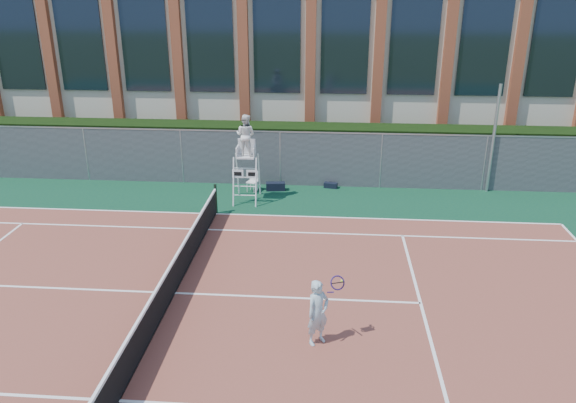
# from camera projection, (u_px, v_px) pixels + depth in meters

# --- Properties ---
(ground) EXTENTS (120.00, 120.00, 0.00)m
(ground) POSITION_uv_depth(u_px,v_px,m) (175.00, 294.00, 14.79)
(ground) COLOR #233814
(apron) EXTENTS (36.00, 20.00, 0.01)m
(apron) POSITION_uv_depth(u_px,v_px,m) (184.00, 276.00, 15.72)
(apron) COLOR #0C3627
(apron) RESTS_ON ground
(tennis_court) EXTENTS (23.77, 10.97, 0.02)m
(tennis_court) POSITION_uv_depth(u_px,v_px,m) (175.00, 293.00, 14.78)
(tennis_court) COLOR brown
(tennis_court) RESTS_ON apron
(tennis_net) EXTENTS (0.10, 11.30, 1.10)m
(tennis_net) POSITION_uv_depth(u_px,v_px,m) (173.00, 276.00, 14.60)
(tennis_net) COLOR black
(tennis_net) RESTS_ON ground
(fence) EXTENTS (40.00, 0.06, 2.20)m
(fence) POSITION_uv_depth(u_px,v_px,m) (231.00, 158.00, 22.57)
(fence) COLOR #595E60
(fence) RESTS_ON ground
(hedge) EXTENTS (40.00, 1.40, 2.20)m
(hedge) POSITION_uv_depth(u_px,v_px,m) (236.00, 150.00, 23.69)
(hedge) COLOR black
(hedge) RESTS_ON ground
(building) EXTENTS (45.00, 10.60, 8.22)m
(building) POSITION_uv_depth(u_px,v_px,m) (258.00, 54.00, 29.97)
(building) COLOR beige
(building) RESTS_ON ground
(steel_pole) EXTENTS (0.12, 0.12, 4.21)m
(steel_pole) POSITION_uv_depth(u_px,v_px,m) (493.00, 139.00, 21.38)
(steel_pole) COLOR #9EA0A5
(steel_pole) RESTS_ON ground
(umpire_chair) EXTENTS (0.92, 1.42, 3.31)m
(umpire_chair) POSITION_uv_depth(u_px,v_px,m) (246.00, 138.00, 20.40)
(umpire_chair) COLOR white
(umpire_chair) RESTS_ON ground
(plastic_chair) EXTENTS (0.48, 0.48, 0.81)m
(plastic_chair) POSITION_uv_depth(u_px,v_px,m) (253.00, 179.00, 21.99)
(plastic_chair) COLOR silver
(plastic_chair) RESTS_ON apron
(sports_bag_near) EXTENTS (0.78, 0.39, 0.32)m
(sports_bag_near) POSITION_uv_depth(u_px,v_px,m) (276.00, 186.00, 22.17)
(sports_bag_near) COLOR black
(sports_bag_near) RESTS_ON apron
(sports_bag_far) EXTENTS (0.56, 0.32, 0.21)m
(sports_bag_far) POSITION_uv_depth(u_px,v_px,m) (331.00, 185.00, 22.45)
(sports_bag_far) COLOR black
(sports_bag_far) RESTS_ON apron
(tennis_player) EXTENTS (0.94, 0.75, 1.59)m
(tennis_player) POSITION_uv_depth(u_px,v_px,m) (318.00, 312.00, 12.48)
(tennis_player) COLOR #A8C1CA
(tennis_player) RESTS_ON tennis_court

